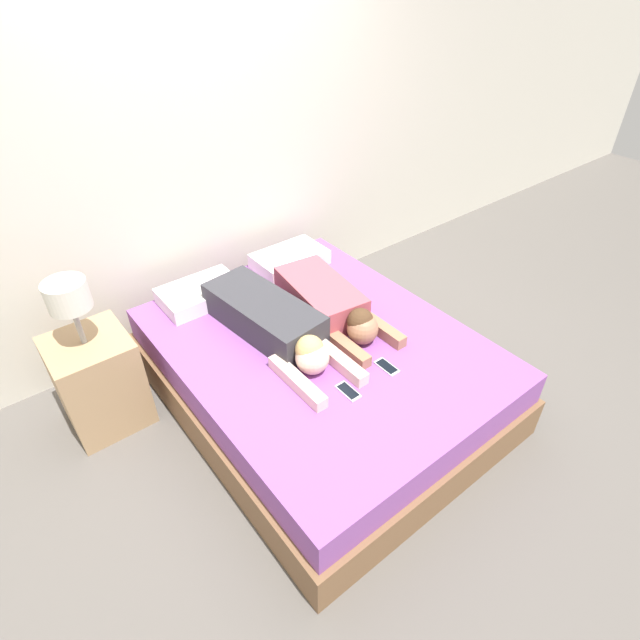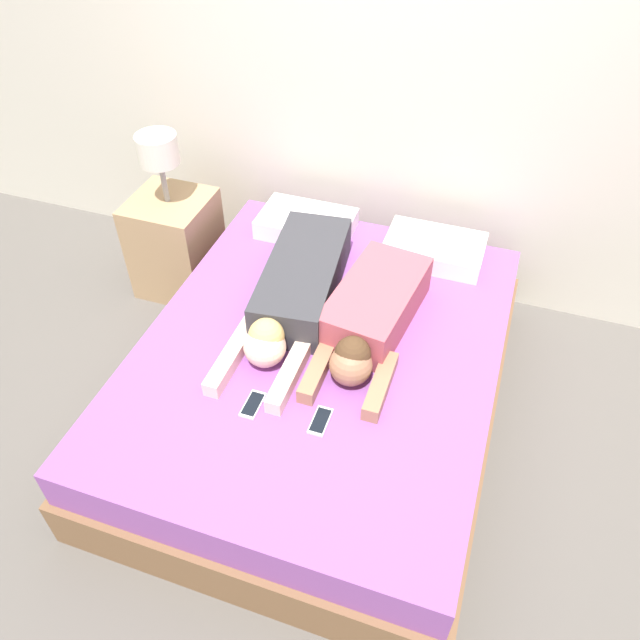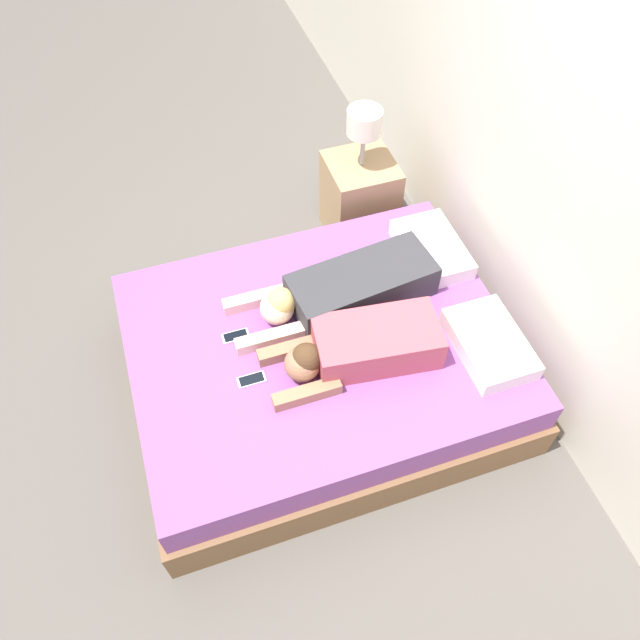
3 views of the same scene
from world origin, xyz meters
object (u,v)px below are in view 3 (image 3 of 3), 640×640
Objects in this scene: cell_phone_left at (236,336)px; bed at (320,362)px; person_left at (343,290)px; person_right at (359,347)px; pillow_head_right at (490,344)px; pillow_head_left at (431,249)px; cell_phone_right at (252,380)px; nightstand at (360,195)px.

bed is at bearing 70.91° from cell_phone_left.
person_left reaches higher than person_right.
pillow_head_right is 0.44× the size of person_left.
pillow_head_left is 1.00× the size of pillow_head_right.
person_left is (0.16, -0.60, 0.05)m from pillow_head_left.
bed is 4.07× the size of pillow_head_left.
cell_phone_right reaches higher than bed.
nightstand is at bearing 139.68° from cell_phone_right.
nightstand is (-0.97, 1.08, -0.13)m from cell_phone_left.
cell_phone_right is at bearing -40.32° from nightstand.
bed is 14.32× the size of cell_phone_left.
bed is 2.22× the size of person_right.
nightstand is (-1.30, 0.51, -0.23)m from person_right.
pillow_head_right is 0.51× the size of nightstand.
cell_phone_right is 0.15× the size of nightstand.
person_left reaches higher than pillow_head_right.
bed is 2.09× the size of nightstand.
person_left is 0.70m from cell_phone_right.
bed is 1.77× the size of person_left.
cell_phone_right is at bearing -99.85° from pillow_head_right.
pillow_head_right is at bearing 67.80° from cell_phone_left.
pillow_head_left reaches higher than cell_phone_right.
bed is 0.51m from cell_phone_left.
pillow_head_left is 0.44× the size of person_left.
cell_phone_right is at bearing -70.84° from bed.
nightstand is (-1.47, -0.15, -0.18)m from pillow_head_right.
pillow_head_left is 1.24m from cell_phone_left.
person_left reaches higher than cell_phone_right.
nightstand is (-0.92, 0.46, -0.23)m from person_left.
person_right is 0.66m from cell_phone_left.
person_right is at bearing 59.30° from cell_phone_left.
cell_phone_left is (-0.50, -1.22, -0.05)m from pillow_head_right.
pillow_head_left is 0.55× the size of person_right.
pillow_head_right is 1.49m from nightstand.
person_right is 6.44× the size of cell_phone_right.
person_left is at bearing -131.96° from pillow_head_right.
pillow_head_left is 0.85m from person_right.
person_right reaches higher than cell_phone_left.
cell_phone_left is at bearing -120.70° from person_right.
cell_phone_right is at bearing -61.31° from person_left.
cell_phone_right is at bearing -94.79° from person_right.
person_left is at bearing -74.88° from pillow_head_left.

